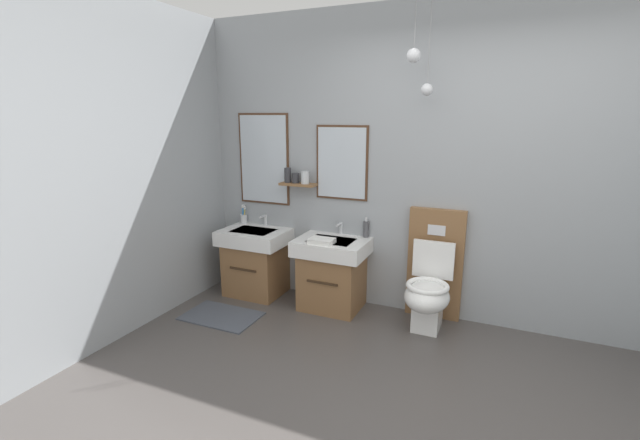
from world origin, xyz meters
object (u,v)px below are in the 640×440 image
(vanity_sink_left, at_px, (256,259))
(vanity_sink_right, at_px, (332,271))
(toothbrush_cup, at_px, (244,218))
(toilet, at_px, (431,284))
(soap_dispenser, at_px, (366,229))
(folded_hand_towel, at_px, (322,241))

(vanity_sink_left, xyz_separation_m, vanity_sink_right, (0.84, 0.00, 0.00))
(toothbrush_cup, bearing_deg, toilet, -4.59)
(vanity_sink_left, bearing_deg, soap_dispenser, 9.85)
(soap_dispenser, bearing_deg, toilet, -14.72)
(vanity_sink_left, xyz_separation_m, toilet, (1.75, 0.02, 0.02))
(toothbrush_cup, distance_m, folded_hand_towel, 1.10)
(vanity_sink_right, height_order, toilet, toilet)
(vanity_sink_right, distance_m, soap_dispenser, 0.51)
(vanity_sink_left, xyz_separation_m, soap_dispenser, (1.10, 0.19, 0.39))
(vanity_sink_left, distance_m, toilet, 1.75)
(toilet, bearing_deg, toothbrush_cup, 175.41)
(folded_hand_towel, bearing_deg, vanity_sink_right, 75.92)
(toilet, relative_size, folded_hand_towel, 4.55)
(vanity_sink_left, relative_size, vanity_sink_right, 1.00)
(vanity_sink_left, distance_m, toothbrush_cup, 0.48)
(vanity_sink_right, distance_m, toilet, 0.91)
(folded_hand_towel, bearing_deg, vanity_sink_left, 168.73)
(folded_hand_towel, bearing_deg, soap_dispenser, 49.60)
(vanity_sink_left, height_order, vanity_sink_right, same)
(toilet, height_order, toothbrush_cup, toilet)
(soap_dispenser, xyz_separation_m, folded_hand_towel, (-0.30, -0.35, -0.06))
(vanity_sink_right, relative_size, folded_hand_towel, 3.06)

